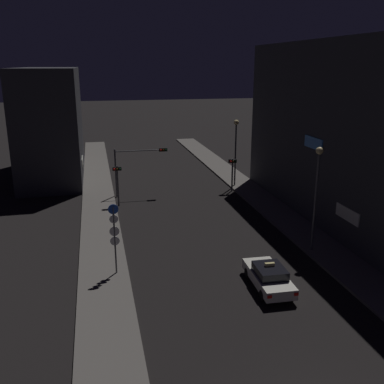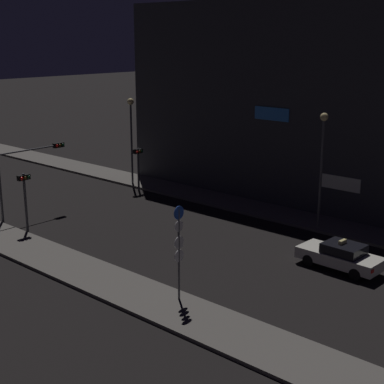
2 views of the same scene
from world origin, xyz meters
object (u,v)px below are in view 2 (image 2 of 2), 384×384
traffic_light_overhead (27,165)px  street_lamp_near_block (322,151)px  street_lamp_far_block (131,124)px  traffic_light_left_kerb (25,190)px  taxi (341,256)px  traffic_light_right_kerb (138,160)px  sign_pole_left (179,245)px

traffic_light_overhead → street_lamp_near_block: (10.33, -16.08, 1.52)m
traffic_light_overhead → street_lamp_far_block: size_ratio=0.75×
traffic_light_overhead → traffic_light_left_kerb: 3.64m
street_lamp_near_block → taxi: bearing=-139.8°
taxi → traffic_light_right_kerb: bearing=78.2°
taxi → street_lamp_near_block: street_lamp_near_block is taller
traffic_light_overhead → traffic_light_right_kerb: bearing=-3.2°
traffic_light_right_kerb → street_lamp_near_block: street_lamp_near_block is taller
traffic_light_left_kerb → traffic_light_overhead: bearing=53.6°
traffic_light_left_kerb → street_lamp_far_block: bearing=17.6°
traffic_light_left_kerb → sign_pole_left: 13.83m
street_lamp_near_block → street_lamp_far_block: (0.03, 17.17, -0.04)m
traffic_light_left_kerb → traffic_light_right_kerb: bearing=11.3°
sign_pole_left → street_lamp_near_block: street_lamp_near_block is taller
sign_pole_left → street_lamp_far_block: (13.45, 17.74, 2.22)m
sign_pole_left → street_lamp_far_block: bearing=52.8°
taxi → sign_pole_left: bearing=157.2°
traffic_light_left_kerb → taxi: bearing=-66.5°
traffic_light_overhead → traffic_light_left_kerb: traffic_light_overhead is taller
traffic_light_left_kerb → traffic_light_right_kerb: traffic_light_left_kerb is taller
taxi → traffic_light_left_kerb: size_ratio=1.20×
traffic_light_right_kerb → street_lamp_near_block: bearing=-87.1°
traffic_light_left_kerb → traffic_light_right_kerb: (11.65, 2.32, -0.24)m
taxi → street_lamp_near_block: (4.90, 4.14, 4.32)m
taxi → sign_pole_left: size_ratio=1.02×
street_lamp_far_block → taxi: bearing=-103.0°
traffic_light_right_kerb → street_lamp_near_block: size_ratio=0.47×
traffic_light_overhead → sign_pole_left: bearing=-100.5°
taxi → traffic_light_overhead: size_ratio=0.87×
taxi → traffic_light_right_kerb: traffic_light_right_kerb is taller
traffic_light_overhead → sign_pole_left: traffic_light_overhead is taller
traffic_light_left_kerb → traffic_light_right_kerb: 11.88m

